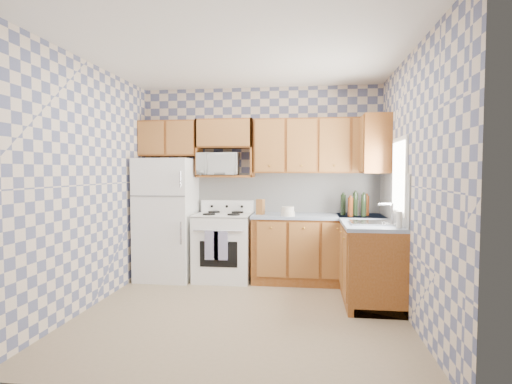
# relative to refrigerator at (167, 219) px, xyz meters

# --- Properties ---
(floor) EXTENTS (3.40, 3.40, 0.00)m
(floor) POSITION_rel_refrigerator_xyz_m (1.27, -1.25, -0.84)
(floor) COLOR #877558
(floor) RESTS_ON ground
(back_wall) EXTENTS (3.40, 0.02, 2.70)m
(back_wall) POSITION_rel_refrigerator_xyz_m (1.27, 0.35, 0.51)
(back_wall) COLOR slate
(back_wall) RESTS_ON ground
(right_wall) EXTENTS (0.02, 3.20, 2.70)m
(right_wall) POSITION_rel_refrigerator_xyz_m (2.97, -1.25, 0.51)
(right_wall) COLOR slate
(right_wall) RESTS_ON ground
(backsplash_back) EXTENTS (2.60, 0.02, 0.56)m
(backsplash_back) POSITION_rel_refrigerator_xyz_m (1.68, 0.34, 0.36)
(backsplash_back) COLOR silver
(backsplash_back) RESTS_ON back_wall
(backsplash_right) EXTENTS (0.02, 1.60, 0.56)m
(backsplash_right) POSITION_rel_refrigerator_xyz_m (2.96, -0.45, 0.36)
(backsplash_right) COLOR silver
(backsplash_right) RESTS_ON right_wall
(refrigerator) EXTENTS (0.75, 0.70, 1.68)m
(refrigerator) POSITION_rel_refrigerator_xyz_m (0.00, 0.00, 0.00)
(refrigerator) COLOR white
(refrigerator) RESTS_ON floor
(stove_body) EXTENTS (0.76, 0.65, 0.90)m
(stove_body) POSITION_rel_refrigerator_xyz_m (0.80, 0.03, -0.39)
(stove_body) COLOR white
(stove_body) RESTS_ON floor
(cooktop) EXTENTS (0.76, 0.65, 0.02)m
(cooktop) POSITION_rel_refrigerator_xyz_m (0.80, 0.03, 0.07)
(cooktop) COLOR silver
(cooktop) RESTS_ON stove_body
(backguard) EXTENTS (0.76, 0.08, 0.17)m
(backguard) POSITION_rel_refrigerator_xyz_m (0.80, 0.30, 0.16)
(backguard) COLOR white
(backguard) RESTS_ON cooktop
(dish_towel_left) EXTENTS (0.18, 0.02, 0.38)m
(dish_towel_left) POSITION_rel_refrigerator_xyz_m (0.72, -0.32, -0.30)
(dish_towel_left) COLOR navy
(dish_towel_left) RESTS_ON stove_body
(dish_towel_right) EXTENTS (0.18, 0.02, 0.38)m
(dish_towel_right) POSITION_rel_refrigerator_xyz_m (0.84, -0.32, -0.30)
(dish_towel_right) COLOR navy
(dish_towel_right) RESTS_ON stove_body
(base_cabinets_back) EXTENTS (1.75, 0.60, 0.88)m
(base_cabinets_back) POSITION_rel_refrigerator_xyz_m (2.10, 0.05, -0.40)
(base_cabinets_back) COLOR brown
(base_cabinets_back) RESTS_ON floor
(base_cabinets_right) EXTENTS (0.60, 1.60, 0.88)m
(base_cabinets_right) POSITION_rel_refrigerator_xyz_m (2.67, -0.45, -0.40)
(base_cabinets_right) COLOR brown
(base_cabinets_right) RESTS_ON floor
(countertop_back) EXTENTS (1.77, 0.63, 0.04)m
(countertop_back) POSITION_rel_refrigerator_xyz_m (2.10, 0.05, 0.06)
(countertop_back) COLOR gray
(countertop_back) RESTS_ON base_cabinets_back
(countertop_right) EXTENTS (0.63, 1.60, 0.04)m
(countertop_right) POSITION_rel_refrigerator_xyz_m (2.67, -0.45, 0.06)
(countertop_right) COLOR gray
(countertop_right) RESTS_ON base_cabinets_right
(upper_cabinets_back) EXTENTS (1.75, 0.33, 0.74)m
(upper_cabinets_back) POSITION_rel_refrigerator_xyz_m (2.10, 0.19, 1.01)
(upper_cabinets_back) COLOR brown
(upper_cabinets_back) RESTS_ON back_wall
(upper_cabinets_fridge) EXTENTS (0.82, 0.33, 0.50)m
(upper_cabinets_fridge) POSITION_rel_refrigerator_xyz_m (-0.02, 0.19, 1.13)
(upper_cabinets_fridge) COLOR brown
(upper_cabinets_fridge) RESTS_ON back_wall
(upper_cabinets_right) EXTENTS (0.33, 0.70, 0.74)m
(upper_cabinets_right) POSITION_rel_refrigerator_xyz_m (2.81, 0.00, 1.01)
(upper_cabinets_right) COLOR brown
(upper_cabinets_right) RESTS_ON right_wall
(microwave_shelf) EXTENTS (0.80, 0.33, 0.03)m
(microwave_shelf) POSITION_rel_refrigerator_xyz_m (0.80, 0.19, 0.60)
(microwave_shelf) COLOR brown
(microwave_shelf) RESTS_ON back_wall
(microwave) EXTENTS (0.59, 0.42, 0.32)m
(microwave) POSITION_rel_refrigerator_xyz_m (0.70, 0.18, 0.77)
(microwave) COLOR white
(microwave) RESTS_ON microwave_shelf
(sink) EXTENTS (0.48, 0.40, 0.03)m
(sink) POSITION_rel_refrigerator_xyz_m (2.67, -0.80, 0.09)
(sink) COLOR #B7B7BC
(sink) RESTS_ON countertop_right
(window) EXTENTS (0.02, 0.66, 0.86)m
(window) POSITION_rel_refrigerator_xyz_m (2.96, -0.80, 0.61)
(window) COLOR silver
(window) RESTS_ON right_wall
(bottle_0) EXTENTS (0.07, 0.07, 0.31)m
(bottle_0) POSITION_rel_refrigerator_xyz_m (2.58, -0.02, 0.23)
(bottle_0) COLOR black
(bottle_0) RESTS_ON countertop_back
(bottle_1) EXTENTS (0.07, 0.07, 0.29)m
(bottle_1) POSITION_rel_refrigerator_xyz_m (2.68, -0.08, 0.22)
(bottle_1) COLOR black
(bottle_1) RESTS_ON countertop_back
(bottle_2) EXTENTS (0.07, 0.07, 0.27)m
(bottle_2) POSITION_rel_refrigerator_xyz_m (2.73, 0.02, 0.21)
(bottle_2) COLOR #53220C
(bottle_2) RESTS_ON countertop_back
(bottle_3) EXTENTS (0.07, 0.07, 0.25)m
(bottle_3) POSITION_rel_refrigerator_xyz_m (2.51, -0.10, 0.20)
(bottle_3) COLOR #53220C
(bottle_3) RESTS_ON countertop_back
(bottle_4) EXTENTS (0.07, 0.07, 0.28)m
(bottle_4) POSITION_rel_refrigerator_xyz_m (2.43, 0.04, 0.22)
(bottle_4) COLOR black
(bottle_4) RESTS_ON countertop_back
(knife_block) EXTENTS (0.12, 0.12, 0.21)m
(knife_block) POSITION_rel_refrigerator_xyz_m (1.32, -0.02, 0.18)
(knife_block) COLOR brown
(knife_block) RESTS_ON countertop_back
(electric_kettle) EXTENTS (0.16, 0.16, 0.20)m
(electric_kettle) POSITION_rel_refrigerator_xyz_m (2.58, 0.07, 0.18)
(electric_kettle) COLOR white
(electric_kettle) RESTS_ON countertop_back
(food_containers) EXTENTS (0.19, 0.19, 0.12)m
(food_containers) POSITION_rel_refrigerator_xyz_m (1.70, -0.16, 0.14)
(food_containers) COLOR beige
(food_containers) RESTS_ON countertop_back
(soap_bottle) EXTENTS (0.06, 0.06, 0.17)m
(soap_bottle) POSITION_rel_refrigerator_xyz_m (2.89, -1.12, 0.17)
(soap_bottle) COLOR beige
(soap_bottle) RESTS_ON countertop_right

